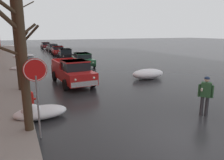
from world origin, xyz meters
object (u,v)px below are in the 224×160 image
Objects in this scene: bare_tree_at_the_corner at (18,51)px; bare_tree_mid_block at (15,35)px; pickup_truck_red_approaching_near_lane at (73,72)px; sedan_green_parked_kerbside_close at (83,59)px; sedan_red_parked_far_down_block at (58,50)px; sedan_grey_queued_behind_truck at (53,48)px; bare_tree_second_along_sidewalk at (18,40)px; pedestrian_with_coffee at (206,93)px; sedan_maroon_at_far_intersection at (46,45)px; stop_sign_at_corner at (36,77)px; sedan_black_parked_kerbside_mid at (65,54)px; fire_hydrant at (31,98)px.

bare_tree_mid_block reaches higher than bare_tree_at_the_corner.
bare_tree_mid_block is 1.32× the size of pickup_truck_red_approaching_near_lane.
sedan_red_parked_far_down_block is at bearing 90.90° from sedan_green_parked_kerbside_close.
bare_tree_mid_block reaches higher than sedan_grey_queued_behind_truck.
sedan_green_parked_kerbside_close is 0.99× the size of sedan_red_parked_far_down_block.
bare_tree_second_along_sidewalk is at bearing 88.58° from bare_tree_at_the_corner.
bare_tree_mid_block is 6.88m from sedan_green_parked_kerbside_close.
sedan_maroon_at_far_intersection is at bearing 91.28° from pedestrian_with_coffee.
sedan_red_parked_far_down_block is at bearing 91.92° from pedestrian_with_coffee.
sedan_grey_queued_behind_truck is 34.20m from stop_sign_at_corner.
bare_tree_second_along_sidewalk is 1.21× the size of pickup_truck_red_approaching_near_lane.
bare_tree_at_the_corner is 1.37× the size of sedan_red_parked_far_down_block.
sedan_maroon_at_far_intersection is at bearing 81.09° from bare_tree_at_the_corner.
bare_tree_mid_block reaches higher than sedan_black_parked_kerbside_mid.
bare_tree_second_along_sidewalk is 1.58× the size of sedan_black_parked_kerbside_mid.
sedan_grey_queued_behind_truck is at bearing 91.10° from pedestrian_with_coffee.
stop_sign_at_corner is at bearing -112.67° from sedan_green_parked_kerbside_close.
sedan_green_parked_kerbside_close is 12.41m from fire_hydrant.
pedestrian_with_coffee is at bearing -65.06° from pickup_truck_red_approaching_near_lane.
sedan_black_parked_kerbside_mid is at bearing -90.57° from sedan_maroon_at_far_intersection.
sedan_grey_queued_behind_truck is at bearing 76.54° from bare_tree_second_along_sidewalk.
pedestrian_with_coffee is at bearing -88.72° from sedan_maroon_at_far_intersection.
sedan_black_parked_kerbside_mid is at bearing 67.57° from bare_tree_second_along_sidewalk.
pedestrian_with_coffee is (1.13, -22.01, 0.29)m from sedan_black_parked_kerbside_mid.
stop_sign_at_corner is at bearing -98.20° from sedan_maroon_at_far_intersection.
sedan_grey_queued_behind_truck is (0.08, 19.01, -0.00)m from sedan_green_parked_kerbside_close.
bare_tree_mid_block is at bearing 113.96° from pedestrian_with_coffee.
sedan_red_parked_far_down_block is (6.18, 20.61, -2.43)m from bare_tree_second_along_sidewalk.
sedan_maroon_at_far_intersection is (0.01, 13.73, -0.00)m from sedan_red_parked_far_down_block.
bare_tree_at_the_corner is 0.89× the size of bare_tree_mid_block.
sedan_black_parked_kerbside_mid is at bearing 45.21° from bare_tree_mid_block.
sedan_red_parked_far_down_block is at bearing 77.78° from stop_sign_at_corner.
sedan_black_parked_kerbside_mid is at bearing 71.85° from fire_hydrant.
sedan_green_parked_kerbside_close is 1.10× the size of sedan_black_parked_kerbside_mid.
pickup_truck_red_approaching_near_lane is 7.96m from sedan_green_parked_kerbside_close.
pickup_truck_red_approaching_near_lane is 1.17× the size of sedan_red_parked_far_down_block.
sedan_green_parked_kerbside_close reaches higher than fire_hydrant.
fire_hydrant is (-6.16, -29.83, -0.40)m from sedan_grey_queued_behind_truck.
pickup_truck_red_approaching_near_lane is 7.39× the size of fire_hydrant.
bare_tree_second_along_sidewalk is at bearing -169.33° from pickup_truck_red_approaching_near_lane.
sedan_black_parked_kerbside_mid is (6.14, 20.60, -2.27)m from bare_tree_at_the_corner.
sedan_red_parked_far_down_block is (6.17, 12.11, -2.57)m from bare_tree_mid_block.
bare_tree_mid_block is at bearing -134.79° from sedan_black_parked_kerbside_mid.
sedan_green_parked_kerbside_close is 15.50m from pedestrian_with_coffee.
bare_tree_at_the_corner is at bearing -97.99° from fire_hydrant.
fire_hydrant is at bearing 89.71° from stop_sign_at_corner.
bare_tree_mid_block is (0.17, 14.58, 0.30)m from bare_tree_at_the_corner.
sedan_maroon_at_far_intersection is at bearing 89.98° from sedan_red_parked_far_down_block.
stop_sign_at_corner is (-6.18, -33.61, 1.42)m from sedan_grey_queued_behind_truck.
sedan_red_parked_far_down_block is 6.39m from sedan_grey_queued_behind_truck.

